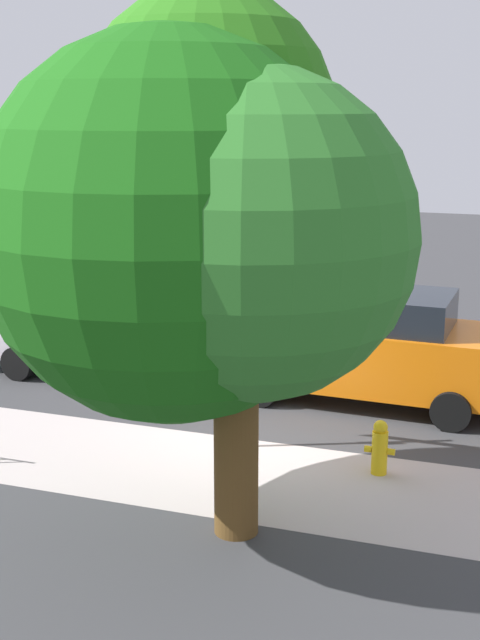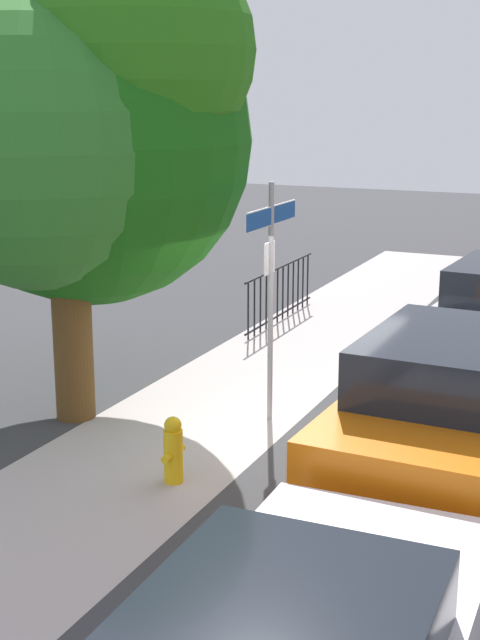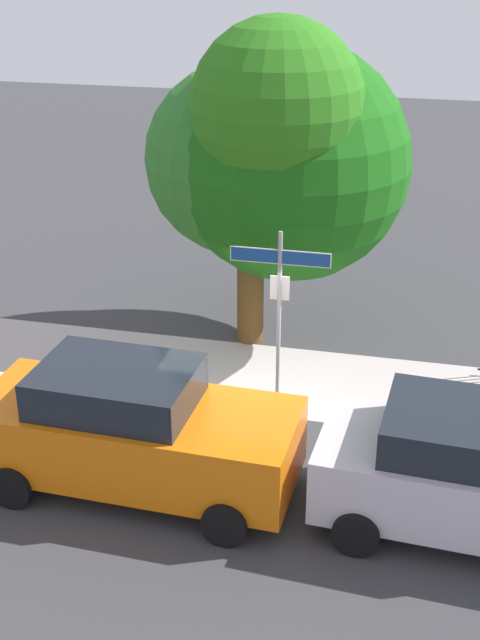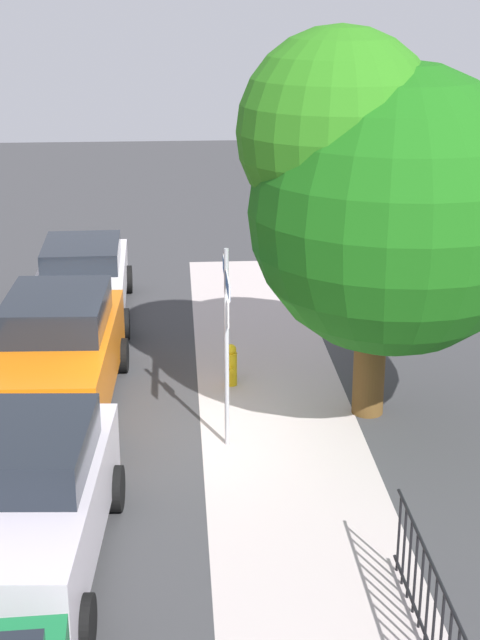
# 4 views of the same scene
# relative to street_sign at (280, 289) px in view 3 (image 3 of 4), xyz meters

# --- Properties ---
(ground_plane) EXTENTS (60.00, 60.00, 0.00)m
(ground_plane) POSITION_rel_street_sign_xyz_m (-0.36, -0.40, -2.20)
(ground_plane) COLOR #38383A
(sidewalk_strip) EXTENTS (24.00, 2.60, 0.00)m
(sidewalk_strip) POSITION_rel_street_sign_xyz_m (1.64, 0.90, -2.19)
(sidewalk_strip) COLOR #B4A7A4
(sidewalk_strip) RESTS_ON ground_plane
(street_sign) EXTENTS (1.65, 0.07, 3.19)m
(street_sign) POSITION_rel_street_sign_xyz_m (0.00, 0.00, 0.00)
(street_sign) COLOR #9EA0A5
(street_sign) RESTS_ON ground_plane
(shade_tree) EXTENTS (4.98, 4.56, 6.32)m
(shade_tree) POSITION_rel_street_sign_xyz_m (-0.55, 2.50, 1.63)
(shade_tree) COLOR brown
(shade_tree) RESTS_ON ground_plane
(car_orange) EXTENTS (4.73, 2.22, 1.93)m
(car_orange) POSITION_rel_street_sign_xyz_m (-1.61, -2.77, -1.22)
(car_orange) COLOR orange
(car_orange) RESTS_ON ground_plane
(car_silver) EXTENTS (4.39, 2.36, 1.82)m
(car_silver) POSITION_rel_street_sign_xyz_m (3.20, -2.69, -1.27)
(car_silver) COLOR silver
(car_silver) RESTS_ON ground_plane
(fire_hydrant) EXTENTS (0.42, 0.22, 0.78)m
(fire_hydrant) POSITION_rel_street_sign_xyz_m (-2.34, 0.20, -1.81)
(fire_hydrant) COLOR yellow
(fire_hydrant) RESTS_ON ground_plane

